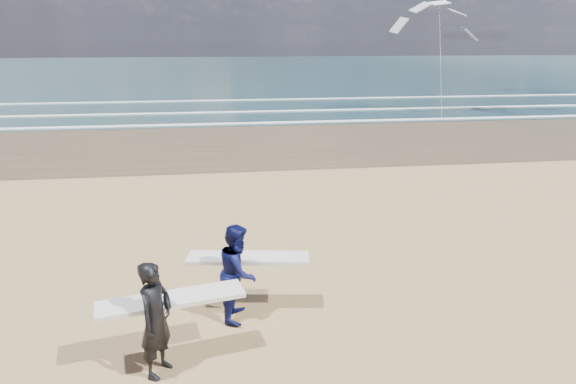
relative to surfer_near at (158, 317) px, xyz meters
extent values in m
cube|color=#1A363B|center=(20.65, 71.59, -0.90)|extent=(220.00, 100.00, 0.02)
cube|color=white|center=(20.65, 22.39, -0.86)|extent=(220.00, 0.50, 0.05)
cube|color=white|center=(20.65, 27.09, -0.86)|extent=(220.00, 0.50, 0.05)
cube|color=white|center=(20.65, 33.59, -0.86)|extent=(220.00, 0.50, 0.05)
imported|color=black|center=(-0.03, -0.05, -0.02)|extent=(0.67, 0.77, 1.79)
cube|color=silver|center=(0.17, 0.30, 0.10)|extent=(2.26, 0.95, 0.07)
imported|color=#0B0F3E|center=(1.23, 1.40, -0.04)|extent=(0.82, 0.96, 1.75)
cube|color=silver|center=(1.43, 1.75, 0.06)|extent=(2.25, 0.84, 0.07)
cube|color=slate|center=(14.20, 21.80, -0.86)|extent=(0.12, 0.12, 0.10)
camera|label=1|loc=(0.95, -6.83, 3.92)|focal=32.00mm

